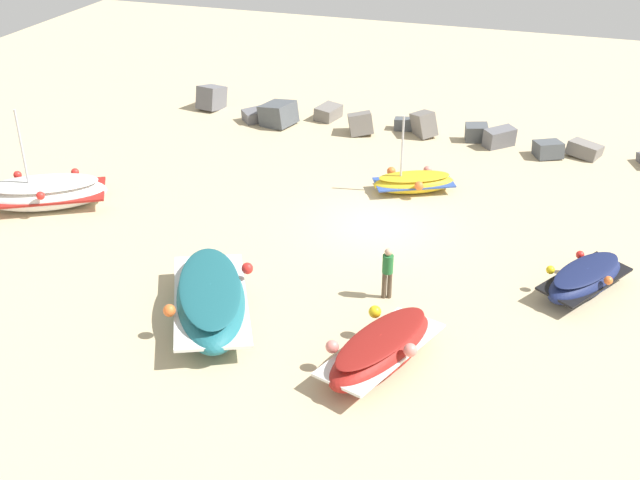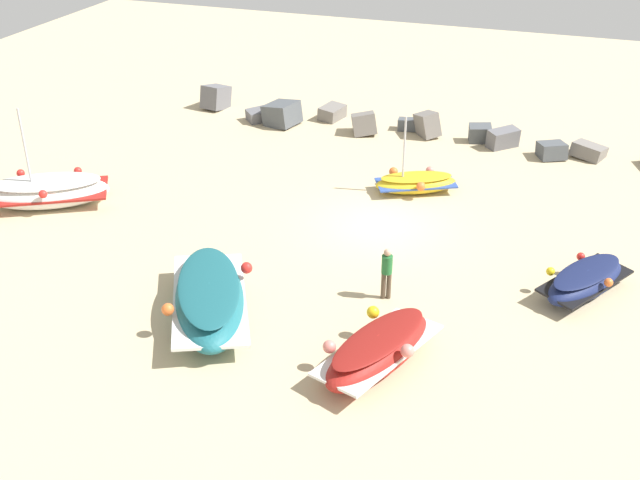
{
  "view_description": "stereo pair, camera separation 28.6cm",
  "coord_description": "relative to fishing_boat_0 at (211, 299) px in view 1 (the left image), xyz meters",
  "views": [
    {
      "loc": [
        5.85,
        -23.78,
        12.65
      ],
      "look_at": [
        -1.06,
        -3.31,
        0.9
      ],
      "focal_mm": 44.41,
      "sensor_mm": 36.0,
      "label": 1
    },
    {
      "loc": [
        6.12,
        -23.69,
        12.65
      ],
      "look_at": [
        -1.06,
        -3.31,
        0.9
      ],
      "focal_mm": 44.41,
      "sensor_mm": 36.0,
      "label": 2
    }
  ],
  "objects": [
    {
      "name": "ground_plane",
      "position": [
        3.03,
        7.05,
        -0.6
      ],
      "size": [
        58.74,
        58.74,
        0.0
      ],
      "primitive_type": "plane",
      "color": "#C6B289"
    },
    {
      "name": "fishing_boat_0",
      "position": [
        0.0,
        0.0,
        0.0
      ],
      "size": [
        4.06,
        5.35,
        1.2
      ],
      "rotation": [
        0.0,
        0.0,
        5.19
      ],
      "color": "#1E6670",
      "rests_on": "ground_plane"
    },
    {
      "name": "fishing_boat_1",
      "position": [
        3.55,
        10.1,
        -0.22
      ],
      "size": [
        3.26,
        2.43,
        3.03
      ],
      "rotation": [
        0.0,
        0.0,
        0.47
      ],
      "color": "gold",
      "rests_on": "ground_plane"
    },
    {
      "name": "fishing_boat_2",
      "position": [
        9.93,
        4.76,
        -0.15
      ],
      "size": [
        2.8,
        3.56,
        0.91
      ],
      "rotation": [
        0.0,
        0.0,
        1.04
      ],
      "color": "navy",
      "rests_on": "ground_plane"
    },
    {
      "name": "fishing_boat_3",
      "position": [
        -8.72,
        4.53,
        -0.04
      ],
      "size": [
        4.63,
        3.64,
        3.79
      ],
      "rotation": [
        0.0,
        0.0,
        0.51
      ],
      "color": "white",
      "rests_on": "ground_plane"
    },
    {
      "name": "fishing_boat_4",
      "position": [
        5.11,
        -0.66,
        -0.07
      ],
      "size": [
        2.79,
        4.23,
        1.12
      ],
      "rotation": [
        0.0,
        0.0,
        1.21
      ],
      "color": "maroon",
      "rests_on": "ground_plane"
    },
    {
      "name": "person_walking",
      "position": [
        4.44,
        2.57,
        0.35
      ],
      "size": [
        0.32,
        0.32,
        1.65
      ],
      "rotation": [
        0.0,
        0.0,
        1.92
      ],
      "color": "brown",
      "rests_on": "ground_plane"
    },
    {
      "name": "breakwater_rocks",
      "position": [
        1.32,
        15.73,
        -0.2
      ],
      "size": [
        22.93,
        3.0,
        1.34
      ],
      "color": "slate",
      "rests_on": "ground_plane"
    }
  ]
}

